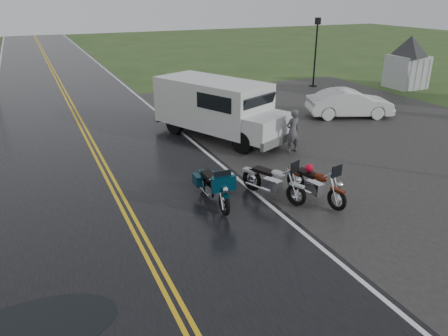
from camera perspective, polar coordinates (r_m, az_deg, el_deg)
name	(u,v)px	position (r m, az deg, el deg)	size (l,w,h in m)	color
ground	(150,256)	(10.49, -9.66, -11.25)	(120.00, 120.00, 0.00)	#2D471E
road	(87,135)	(19.52, -17.49, 4.10)	(8.00, 100.00, 0.04)	black
parking_pad	(370,136)	(19.63, 18.56, 4.05)	(14.00, 24.00, 0.03)	black
visitor_center	(410,49)	(30.29, 23.13, 14.11)	(16.00, 10.00, 4.80)	#A8AAAD
motorcycle_red	(338,191)	(12.33, 14.63, -2.94)	(0.79, 2.18, 1.29)	#4F1809
motorcycle_teal	(224,196)	(11.69, 0.06, -3.65)	(0.78, 2.15, 1.27)	#042635
motorcycle_silver	(297,186)	(12.37, 9.48, -2.39)	(0.80, 2.19, 1.30)	#B3B7BB
van_white	(243,123)	(16.19, 2.52, 5.91)	(2.30, 6.14, 2.41)	silver
person_at_van	(293,132)	(16.60, 8.96, 4.71)	(0.60, 0.40, 1.65)	#47464A
sedan_white	(350,104)	(22.14, 16.09, 8.05)	(1.41, 4.05, 1.33)	silver
lamp_post_far_right	(315,53)	(28.88, 11.86, 14.53)	(0.37, 0.37, 4.28)	black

